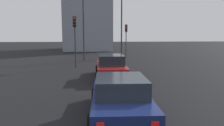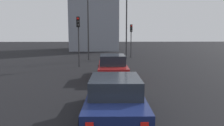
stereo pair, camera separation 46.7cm
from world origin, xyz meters
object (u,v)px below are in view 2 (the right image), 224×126
object	(u,v)px
traffic_light_near_left	(78,31)
street_lamp_kerbside	(126,22)
car_red_lead	(112,67)
car_navy_second	(115,97)
traffic_light_near_right	(131,34)
street_lamp_far	(88,22)

from	to	relation	value
traffic_light_near_left	street_lamp_kerbside	xyz separation A→B (m)	(7.04, -4.95, 1.24)
car_red_lead	car_navy_second	distance (m)	6.72
car_red_lead	traffic_light_near_left	xyz separation A→B (m)	(4.83, 2.76, 2.40)
car_navy_second	traffic_light_near_left	bearing A→B (deg)	14.41
traffic_light_near_right	car_red_lead	bearing A→B (deg)	-15.08
traffic_light_near_left	street_lamp_kerbside	world-z (taller)	street_lamp_kerbside
traffic_light_near_left	street_lamp_far	bearing A→B (deg)	177.53
car_red_lead	street_lamp_far	bearing A→B (deg)	13.24
car_red_lead	traffic_light_near_right	bearing A→B (deg)	-12.40
street_lamp_far	car_navy_second	bearing A→B (deg)	-172.95
traffic_light_near_right	street_lamp_far	xyz separation A→B (m)	(-2.38, 5.11, 1.28)
traffic_light_near_right	street_lamp_kerbside	xyz separation A→B (m)	(-0.55, 0.65, 1.44)
car_red_lead	street_lamp_kerbside	distance (m)	12.60
street_lamp_kerbside	traffic_light_near_right	bearing A→B (deg)	-49.98
traffic_light_near_left	street_lamp_kerbside	distance (m)	8.70
traffic_light_near_right	street_lamp_kerbside	world-z (taller)	street_lamp_kerbside
car_red_lead	traffic_light_near_left	bearing A→B (deg)	30.25
street_lamp_far	traffic_light_near_left	bearing A→B (deg)	174.63
street_lamp_far	car_red_lead	bearing A→B (deg)	-167.28
car_navy_second	traffic_light_near_left	xyz separation A→B (m)	(11.54, 2.56, 2.44)
car_navy_second	street_lamp_kerbside	size ratio (longest dim) A/B	0.61
street_lamp_kerbside	street_lamp_far	xyz separation A→B (m)	(-1.83, 4.46, -0.16)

